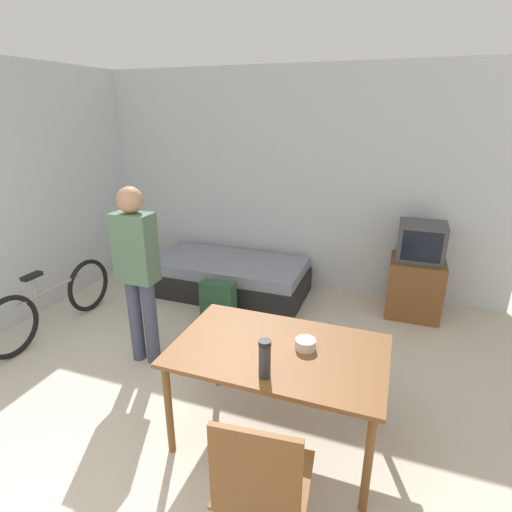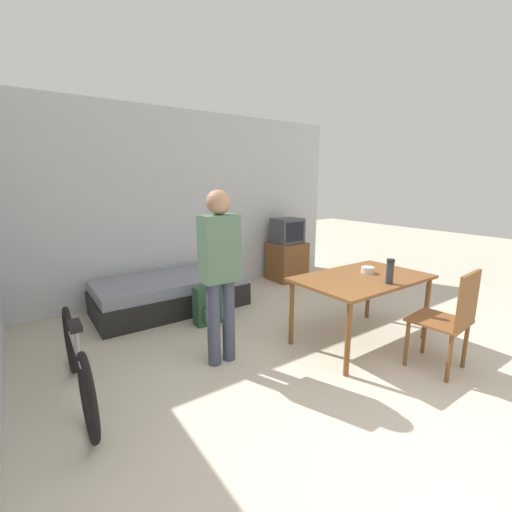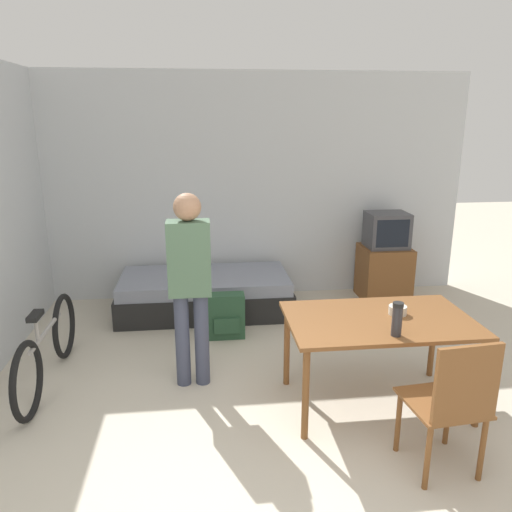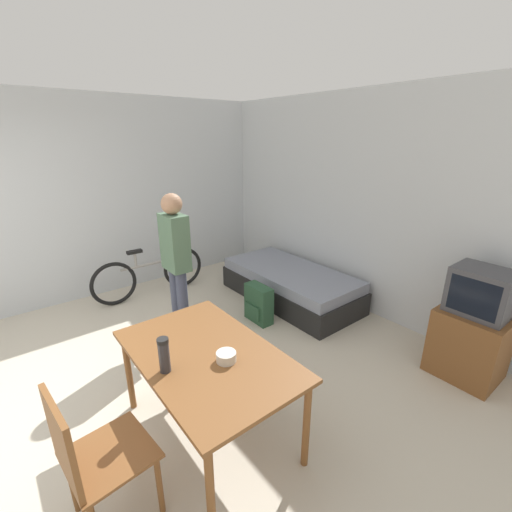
{
  "view_description": "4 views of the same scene",
  "coord_description": "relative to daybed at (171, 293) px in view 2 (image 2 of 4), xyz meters",
  "views": [
    {
      "loc": [
        1.46,
        -0.97,
        2.2
      ],
      "look_at": [
        0.38,
        2.04,
        1.03
      ],
      "focal_mm": 28.0,
      "sensor_mm": 36.0,
      "label": 1
    },
    {
      "loc": [
        -2.04,
        -0.97,
        1.7
      ],
      "look_at": [
        0.05,
        2.0,
        0.9
      ],
      "focal_mm": 24.0,
      "sensor_mm": 36.0,
      "label": 2
    },
    {
      "loc": [
        -0.48,
        -2.16,
        2.2
      ],
      "look_at": [
        -0.01,
        1.98,
        1.02
      ],
      "focal_mm": 35.0,
      "sensor_mm": 36.0,
      "label": 3
    },
    {
      "loc": [
        2.66,
        0.2,
        2.18
      ],
      "look_at": [
        0.11,
        2.23,
        1.02
      ],
      "focal_mm": 24.0,
      "sensor_mm": 36.0,
      "label": 4
    }
  ],
  "objects": [
    {
      "name": "wooden_chair",
      "position": [
        1.46,
        -2.92,
        0.32
      ],
      "size": [
        0.49,
        0.49,
        0.95
      ],
      "color": "brown",
      "rests_on": "ground_plane"
    },
    {
      "name": "backpack",
      "position": [
        0.2,
        -0.73,
        0.01
      ],
      "size": [
        0.37,
        0.2,
        0.47
      ],
      "color": "#284C33",
      "rests_on": "ground_plane"
    },
    {
      "name": "person_standing",
      "position": [
        -0.13,
        -1.6,
        0.73
      ],
      "size": [
        0.34,
        0.22,
        1.63
      ],
      "color": "#3D4256",
      "rests_on": "ground_plane"
    },
    {
      "name": "daybed",
      "position": [
        0.0,
        0.0,
        0.0
      ],
      "size": [
        1.95,
        0.95,
        0.44
      ],
      "color": "black",
      "rests_on": "ground_plane"
    },
    {
      "name": "thermos_flask",
      "position": [
        1.3,
        -2.39,
        0.64
      ],
      "size": [
        0.07,
        0.07,
        0.24
      ],
      "color": "#2D2D33",
      "rests_on": "dining_table"
    },
    {
      "name": "bicycle",
      "position": [
        -1.33,
        -1.47,
        0.1
      ],
      "size": [
        0.08,
        1.61,
        0.71
      ],
      "color": "black",
      "rests_on": "ground_plane"
    },
    {
      "name": "mate_bowl",
      "position": [
        1.45,
        -2.02,
        0.54
      ],
      "size": [
        0.14,
        0.14,
        0.07
      ],
      "color": "beige",
      "rests_on": "dining_table"
    },
    {
      "name": "wall_back",
      "position": [
        0.45,
        0.58,
        1.13
      ],
      "size": [
        5.57,
        0.06,
        2.7
      ],
      "color": "silver",
      "rests_on": "ground_plane"
    },
    {
      "name": "dining_table",
      "position": [
        1.29,
        -2.08,
        0.43
      ],
      "size": [
        1.39,
        0.87,
        0.73
      ],
      "color": "brown",
      "rests_on": "ground_plane"
    },
    {
      "name": "ground_plane",
      "position": [
        0.45,
        -3.28,
        -0.22
      ],
      "size": [
        20.0,
        20.0,
        0.0
      ],
      "primitive_type": "plane",
      "color": "beige"
    },
    {
      "name": "tv",
      "position": [
        2.2,
        0.2,
        0.26
      ],
      "size": [
        0.57,
        0.53,
        1.08
      ],
      "color": "brown",
      "rests_on": "ground_plane"
    }
  ]
}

